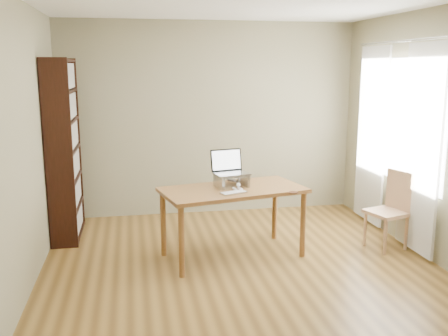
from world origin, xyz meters
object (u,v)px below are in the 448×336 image
Objects in this scene: keyboard at (234,193)px; cat at (232,180)px; bookshelf at (64,150)px; chair at (392,208)px; desk at (233,197)px; laptop at (230,167)px.

cat is at bearing 60.45° from keyboard.
chair is (3.60, -1.09, -0.58)m from bookshelf.
desk is 3.41× the size of cat.
laptop is 0.41m from keyboard.
chair is at bearing -17.06° from keyboard.
bookshelf is at bearing 138.28° from desk.
desk is 5.49× the size of keyboard.
desk is at bearing 58.51° from keyboard.
cat reaches higher than desk.
cat is (0.01, 0.11, 0.15)m from desk.
laptop is at bearing 95.57° from cat.
bookshelf is 2.01m from laptop.
laptop is at bearing 62.44° from keyboard.
laptop is (1.81, -0.87, -0.11)m from bookshelf.
keyboard reaches higher than desk.
bookshelf is 5.26× the size of laptop.
bookshelf reaches higher than chair.
keyboard is at bearing -34.79° from bookshelf.
bookshelf is 2.04m from cat.
cat is 0.54× the size of chair.
cat is at bearing 157.06° from chair.
laptop is 1.87m from chair.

